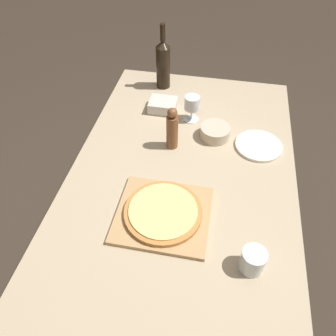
% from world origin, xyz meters
% --- Properties ---
extents(ground_plane, '(12.00, 12.00, 0.00)m').
position_xyz_m(ground_plane, '(0.00, 0.00, 0.00)').
color(ground_plane, '#382D23').
extents(dining_table, '(0.98, 1.63, 0.76)m').
position_xyz_m(dining_table, '(0.00, 0.00, 0.67)').
color(dining_table, tan).
rests_on(dining_table, ground_plane).
extents(cutting_board, '(0.36, 0.33, 0.02)m').
position_xyz_m(cutting_board, '(-0.04, -0.22, 0.77)').
color(cutting_board, tan).
rests_on(cutting_board, dining_table).
extents(pizza, '(0.30, 0.30, 0.02)m').
position_xyz_m(pizza, '(-0.04, -0.22, 0.79)').
color(pizza, '#BC7A3D').
rests_on(pizza, cutting_board).
extents(wine_bottle, '(0.08, 0.08, 0.36)m').
position_xyz_m(wine_bottle, '(-0.22, 0.68, 0.90)').
color(wine_bottle, black).
rests_on(wine_bottle, dining_table).
extents(pepper_mill, '(0.05, 0.05, 0.22)m').
position_xyz_m(pepper_mill, '(-0.07, 0.18, 0.86)').
color(pepper_mill, brown).
rests_on(pepper_mill, dining_table).
extents(wine_glass, '(0.08, 0.08, 0.14)m').
position_xyz_m(wine_glass, '(-0.01, 0.40, 0.85)').
color(wine_glass, silver).
rests_on(wine_glass, dining_table).
extents(small_bowl, '(0.14, 0.14, 0.06)m').
position_xyz_m(small_bowl, '(0.12, 0.28, 0.79)').
color(small_bowl, beige).
rests_on(small_bowl, dining_table).
extents(drinking_tumbler, '(0.08, 0.08, 0.09)m').
position_xyz_m(drinking_tumbler, '(0.30, -0.38, 0.80)').
color(drinking_tumbler, silver).
rests_on(drinking_tumbler, dining_table).
extents(dinner_plate, '(0.22, 0.22, 0.01)m').
position_xyz_m(dinner_plate, '(0.33, 0.25, 0.76)').
color(dinner_plate, silver).
rests_on(dinner_plate, dining_table).
extents(food_container, '(0.14, 0.12, 0.06)m').
position_xyz_m(food_container, '(-0.17, 0.45, 0.79)').
color(food_container, beige).
rests_on(food_container, dining_table).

